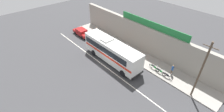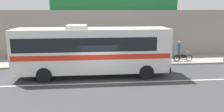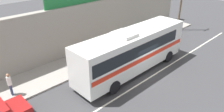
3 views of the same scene
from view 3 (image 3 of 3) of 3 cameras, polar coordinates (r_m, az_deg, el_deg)
name	(u,v)px [view 3 (image 3 of 3)]	position (r m, az deg, el deg)	size (l,w,h in m)	color
ground_plane	(143,73)	(18.00, 8.48, -4.65)	(70.00, 70.00, 0.00)	#3A3A3D
sidewalk_slab	(102,53)	(21.08, -2.64, 0.76)	(30.00, 3.60, 0.14)	gray
storefront_facade	(88,26)	(21.75, -6.58, 8.07)	(30.00, 0.70, 4.80)	gray
road_center_stripe	(151,77)	(17.61, 10.53, -5.59)	(30.00, 0.14, 0.01)	silver
intercity_bus	(132,49)	(17.20, 5.52, 1.78)	(11.06, 2.65, 3.78)	silver
motorcycle_purple	(151,35)	(24.89, 10.66, 5.72)	(1.91, 0.56, 0.94)	black
motorcycle_red	(158,32)	(25.78, 12.29, 6.31)	(1.83, 0.56, 0.94)	black
motorcycle_orange	(144,37)	(24.05, 8.71, 5.13)	(1.89, 0.56, 0.94)	black
pedestrian_far_right	(9,83)	(16.16, -26.13, -6.54)	(0.30, 0.48, 1.73)	navy
pedestrian_far_left	(151,25)	(26.21, 10.47, 8.21)	(0.30, 0.48, 1.76)	brown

